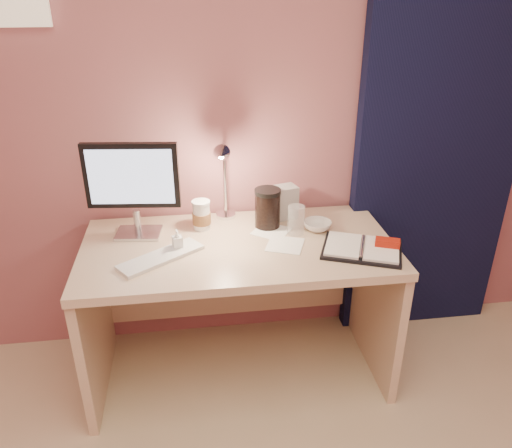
{
  "coord_description": "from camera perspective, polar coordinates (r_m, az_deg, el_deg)",
  "views": [
    {
      "loc": [
        -0.19,
        -0.59,
        1.79
      ],
      "look_at": [
        0.07,
        1.33,
        0.85
      ],
      "focal_mm": 35.0,
      "sensor_mm": 36.0,
      "label": 1
    }
  ],
  "objects": [
    {
      "name": "clear_cup",
      "position": [
        2.32,
        4.6,
        0.46
      ],
      "size": [
        0.08,
        0.08,
        0.14
      ],
      "primitive_type": "cylinder",
      "color": "white",
      "rests_on": "desk"
    },
    {
      "name": "desk_lamp",
      "position": [
        2.31,
        -3.04,
        5.68
      ],
      "size": [
        0.12,
        0.26,
        0.42
      ],
      "rotation": [
        0.0,
        0.0,
        -0.14
      ],
      "color": "silver",
      "rests_on": "desk"
    },
    {
      "name": "keyboard",
      "position": [
        2.16,
        -10.8,
        -3.73
      ],
      "size": [
        0.37,
        0.31,
        0.02
      ],
      "primitive_type": "cube",
      "rotation": [
        0.0,
        0.0,
        0.61
      ],
      "color": "silver",
      "rests_on": "desk"
    },
    {
      "name": "paper_b",
      "position": [
        2.36,
        1.78,
        -0.82
      ],
      "size": [
        0.21,
        0.21,
        0.0
      ],
      "primitive_type": "cube",
      "rotation": [
        0.0,
        0.0,
        -0.63
      ],
      "color": "white",
      "rests_on": "desk"
    },
    {
      "name": "product_box",
      "position": [
        2.47,
        3.33,
        2.52
      ],
      "size": [
        0.13,
        0.11,
        0.16
      ],
      "primitive_type": "cube",
      "rotation": [
        0.0,
        0.0,
        0.28
      ],
      "color": "#B6B6B2",
      "rests_on": "desk"
    },
    {
      "name": "planner",
      "position": [
        2.24,
        12.26,
        -2.7
      ],
      "size": [
        0.41,
        0.36,
        0.05
      ],
      "rotation": [
        0.0,
        0.0,
        -0.39
      ],
      "color": "black",
      "rests_on": "desk"
    },
    {
      "name": "coffee_cup",
      "position": [
        2.37,
        -6.25,
        0.94
      ],
      "size": [
        0.09,
        0.09,
        0.14
      ],
      "color": "white",
      "rests_on": "desk"
    },
    {
      "name": "monitor",
      "position": [
        2.28,
        -13.91,
        4.74
      ],
      "size": [
        0.42,
        0.17,
        0.44
      ],
      "rotation": [
        0.0,
        0.0,
        -0.11
      ],
      "color": "silver",
      "rests_on": "desk"
    },
    {
      "name": "desk",
      "position": [
        2.42,
        -2.14,
        -6.2
      ],
      "size": [
        1.4,
        0.7,
        0.73
      ],
      "color": "#C8AB8D",
      "rests_on": "ground"
    },
    {
      "name": "paper_c",
      "position": [
        2.24,
        3.35,
        -2.39
      ],
      "size": [
        0.2,
        0.2,
        0.0
      ],
      "primitive_type": "cube",
      "rotation": [
        0.0,
        0.0,
        1.2
      ],
      "color": "white",
      "rests_on": "desk"
    },
    {
      "name": "lotion_bottle",
      "position": [
        2.21,
        -8.98,
        -1.81
      ],
      "size": [
        0.05,
        0.05,
        0.09
      ],
      "primitive_type": "imported",
      "rotation": [
        0.0,
        0.0,
        0.25
      ],
      "color": "white",
      "rests_on": "desk"
    },
    {
      "name": "bowl",
      "position": [
        2.38,
        7.03,
        -0.17
      ],
      "size": [
        0.15,
        0.15,
        0.04
      ],
      "primitive_type": "imported",
      "rotation": [
        0.0,
        0.0,
        0.13
      ],
      "color": "silver",
      "rests_on": "desk"
    },
    {
      "name": "room",
      "position": [
        2.63,
        18.49,
        10.19
      ],
      "size": [
        3.5,
        3.5,
        3.5
      ],
      "color": "#C6B28E",
      "rests_on": "ground"
    },
    {
      "name": "dark_jar",
      "position": [
        2.37,
        1.32,
        1.6
      ],
      "size": [
        0.12,
        0.12,
        0.17
      ],
      "primitive_type": "cylinder",
      "color": "black",
      "rests_on": "desk"
    }
  ]
}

